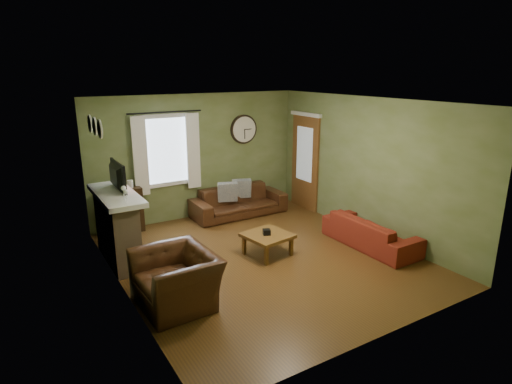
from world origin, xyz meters
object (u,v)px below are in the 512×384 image
bookshelf (123,211)px  sofa_red (371,232)px  sofa_brown (239,201)px  armchair (176,279)px  coffee_table (268,244)px

bookshelf → sofa_red: bookshelf is taller
sofa_brown → sofa_red: 2.98m
armchair → coffee_table: (1.90, 0.70, -0.17)m
armchair → coffee_table: armchair is taller
armchair → sofa_brown: bearing=135.5°
sofa_brown → armchair: 3.75m
sofa_brown → coffee_table: 2.18m
sofa_red → armchair: (-3.69, -0.06, 0.09)m
bookshelf → coffee_table: bearing=-52.1°
sofa_brown → bookshelf: bearing=174.2°
sofa_red → bookshelf: bearing=50.4°
bookshelf → coffee_table: (1.82, -2.34, -0.25)m
sofa_red → sofa_brown: bearing=23.4°
sofa_red → coffee_table: bearing=70.3°
sofa_brown → armchair: bearing=-131.9°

